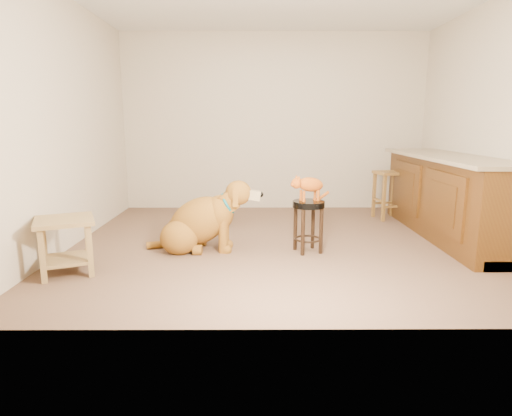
{
  "coord_description": "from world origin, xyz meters",
  "views": [
    {
      "loc": [
        -0.3,
        -4.53,
        1.3
      ],
      "look_at": [
        -0.28,
        -0.28,
        0.45
      ],
      "focal_mm": 30.0,
      "sensor_mm": 36.0,
      "label": 1
    }
  ],
  "objects_px": {
    "tabby_kitten": "(308,185)",
    "wood_stool": "(388,194)",
    "golden_retriever": "(200,222)",
    "padded_stool": "(308,216)",
    "side_table": "(65,238)"
  },
  "relations": [
    {
      "from": "golden_retriever",
      "to": "padded_stool",
      "type": "bearing_deg",
      "value": -2.37
    },
    {
      "from": "wood_stool",
      "to": "golden_retriever",
      "type": "relative_size",
      "value": 0.53
    },
    {
      "from": "wood_stool",
      "to": "golden_retriever",
      "type": "bearing_deg",
      "value": -148.69
    },
    {
      "from": "side_table",
      "to": "golden_retriever",
      "type": "distance_m",
      "value": 1.29
    },
    {
      "from": "padded_stool",
      "to": "side_table",
      "type": "relative_size",
      "value": 0.85
    },
    {
      "from": "wood_stool",
      "to": "golden_retriever",
      "type": "height_order",
      "value": "golden_retriever"
    },
    {
      "from": "padded_stool",
      "to": "tabby_kitten",
      "type": "bearing_deg",
      "value": -168.96
    },
    {
      "from": "golden_retriever",
      "to": "tabby_kitten",
      "type": "xyz_separation_m",
      "value": [
        1.09,
        -0.08,
        0.4
      ]
    },
    {
      "from": "padded_stool",
      "to": "wood_stool",
      "type": "bearing_deg",
      "value": 49.87
    },
    {
      "from": "padded_stool",
      "to": "tabby_kitten",
      "type": "xyz_separation_m",
      "value": [
        -0.01,
        -0.0,
        0.31
      ]
    },
    {
      "from": "padded_stool",
      "to": "tabby_kitten",
      "type": "height_order",
      "value": "tabby_kitten"
    },
    {
      "from": "padded_stool",
      "to": "wood_stool",
      "type": "distance_m",
      "value": 2.0
    },
    {
      "from": "tabby_kitten",
      "to": "padded_stool",
      "type": "bearing_deg",
      "value": -5.72
    },
    {
      "from": "tabby_kitten",
      "to": "wood_stool",
      "type": "bearing_deg",
      "value": 32.92
    },
    {
      "from": "side_table",
      "to": "padded_stool",
      "type": "bearing_deg",
      "value": 16.05
    }
  ]
}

